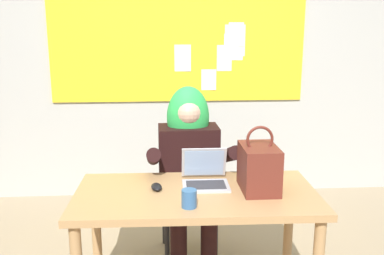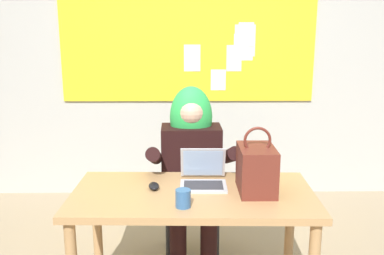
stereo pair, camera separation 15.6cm
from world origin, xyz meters
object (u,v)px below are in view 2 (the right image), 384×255
at_px(person_costumed, 192,161).
at_px(chair_at_desk, 191,186).
at_px(desk_main, 193,208).
at_px(coffee_mug, 183,198).
at_px(handbag, 256,169).
at_px(computer_mouse, 154,186).
at_px(laptop, 203,177).

bearing_deg(person_costumed, chair_at_desk, -179.19).
distance_m(desk_main, coffee_mug, 0.26).
relative_size(chair_at_desk, handbag, 2.37).
xyz_separation_m(computer_mouse, coffee_mug, (0.17, -0.26, 0.03)).
bearing_deg(laptop, handbag, -19.63).
bearing_deg(computer_mouse, desk_main, -22.97).
relative_size(desk_main, person_costumed, 1.12).
bearing_deg(desk_main, chair_at_desk, 90.42).
height_order(desk_main, coffee_mug, coffee_mug).
xyz_separation_m(desk_main, laptop, (0.06, 0.12, 0.14)).
distance_m(computer_mouse, coffee_mug, 0.31).
bearing_deg(person_costumed, desk_main, -1.46).
relative_size(chair_at_desk, coffee_mug, 9.44).
bearing_deg(desk_main, laptop, 62.64).
relative_size(computer_mouse, handbag, 0.28).
xyz_separation_m(desk_main, coffee_mug, (-0.05, -0.21, 0.14)).
relative_size(chair_at_desk, laptop, 3.27).
distance_m(desk_main, laptop, 0.20).
height_order(desk_main, person_costumed, person_costumed).
relative_size(desk_main, handbag, 3.68).
relative_size(chair_at_desk, computer_mouse, 8.62).
bearing_deg(person_costumed, handbag, 31.08).
bearing_deg(handbag, chair_at_desk, 117.78).
relative_size(desk_main, computer_mouse, 13.39).
bearing_deg(desk_main, handbag, 1.96).
relative_size(person_costumed, handbag, 3.30).
height_order(chair_at_desk, coffee_mug, chair_at_desk).
xyz_separation_m(laptop, computer_mouse, (-0.29, -0.07, -0.03)).
bearing_deg(chair_at_desk, desk_main, -1.98).
distance_m(desk_main, person_costumed, 0.58).
height_order(computer_mouse, handbag, handbag).
relative_size(computer_mouse, coffee_mug, 1.09).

